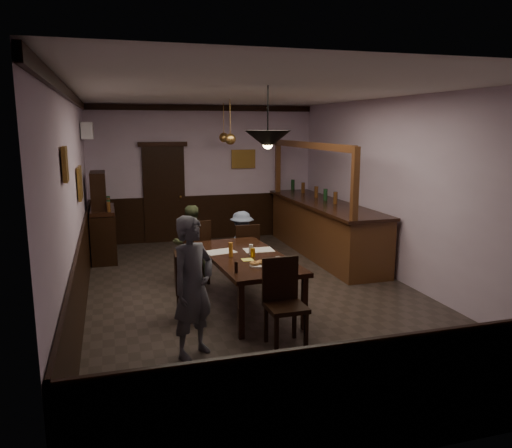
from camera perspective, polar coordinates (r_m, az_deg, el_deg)
name	(u,v)px	position (r m, az deg, el deg)	size (l,w,h in m)	color
room	(254,197)	(7.38, -0.24, 3.09)	(5.01, 8.01, 3.01)	#2D2621
dining_table	(246,260)	(7.02, -1.11, -4.12)	(1.14, 2.26, 0.75)	black
chair_far_left	(195,249)	(8.10, -6.99, -2.88)	(0.52, 0.52, 1.06)	black
chair_far_right	(247,249)	(8.36, -1.09, -2.83)	(0.43, 0.43, 0.94)	black
chair_near	(283,298)	(5.88, 3.15, -8.43)	(0.45, 0.45, 1.03)	black
chair_side	(185,283)	(6.66, -8.16, -6.74)	(0.43, 0.43, 0.91)	black
person_standing	(193,287)	(5.56, -7.21, -7.16)	(0.58, 0.38, 1.59)	#545660
person_seated_left	(191,243)	(8.36, -7.49, -2.12)	(0.61, 0.48, 1.26)	#444F2F
person_seated_right	(242,243)	(8.61, -1.63, -2.16)	(0.71, 0.41, 1.10)	slate
newspaper_left	(220,252)	(7.20, -4.11, -3.19)	(0.42, 0.30, 0.01)	silver
newspaper_right	(259,250)	(7.28, 0.31, -2.99)	(0.42, 0.30, 0.01)	silver
napkin	(247,260)	(6.77, -0.99, -4.10)	(0.15, 0.15, 0.00)	#EAED57
saucer	(282,262)	(6.66, 3.03, -4.33)	(0.15, 0.15, 0.01)	white
coffee_cup	(278,260)	(6.60, 2.54, -4.08)	(0.08, 0.08, 0.07)	white
pastry_plate	(258,265)	(6.48, 0.23, -4.75)	(0.22, 0.22, 0.01)	white
pastry_ring_a	(255,263)	(6.48, -0.17, -4.50)	(0.13, 0.13, 0.04)	#C68C47
pastry_ring_b	(261,262)	(6.53, 0.61, -4.38)	(0.13, 0.13, 0.04)	#C68C47
soda_can	(253,253)	(6.91, -0.37, -3.29)	(0.07, 0.07, 0.12)	orange
beer_glass	(231,250)	(6.92, -2.90, -2.94)	(0.06, 0.06, 0.20)	#BF721E
water_glass	(251,250)	(7.01, -0.58, -2.95)	(0.06, 0.06, 0.15)	silver
pepper_mill	(236,267)	(6.17, -2.28, -4.96)	(0.04, 0.04, 0.14)	black
sideboard	(103,224)	(10.03, -17.14, -0.03)	(0.46, 1.28, 1.69)	black
bar_counter	(323,227)	(9.98, 7.71, -0.31)	(0.93, 3.98, 2.24)	#502615
door_back	(164,195)	(11.12, -10.44, 3.29)	(0.90, 0.06, 2.10)	black
ac_unit	(87,131)	(9.92, -18.71, 10.08)	(0.20, 0.85, 0.30)	white
picture_left_small	(65,164)	(5.44, -20.98, 6.40)	(0.04, 0.28, 0.36)	olive
picture_left_large	(80,183)	(7.87, -19.48, 4.44)	(0.04, 0.62, 0.48)	olive
picture_back	(243,159)	(11.38, -1.46, 7.44)	(0.55, 0.04, 0.42)	olive
pendant_iron	(268,140)	(6.02, 1.35, 9.60)	(0.56, 0.56, 0.74)	black
pendant_brass_mid	(230,139)	(9.15, -2.96, 9.65)	(0.20, 0.20, 0.81)	#BF8C3F
pendant_brass_far	(224,138)	(10.56, -3.70, 9.84)	(0.20, 0.20, 0.81)	#BF8C3F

